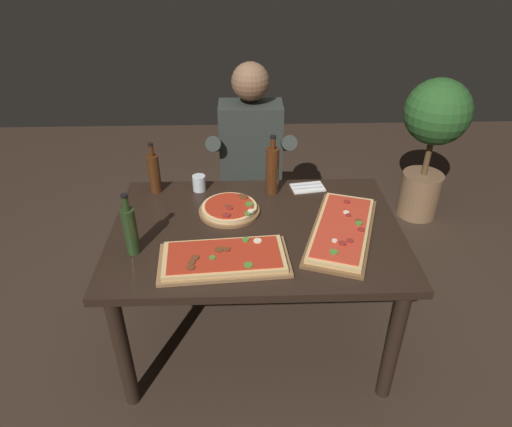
{
  "coord_description": "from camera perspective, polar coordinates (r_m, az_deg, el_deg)",
  "views": [
    {
      "loc": [
        -0.06,
        -1.83,
        2.0
      ],
      "look_at": [
        0.0,
        0.05,
        0.79
      ],
      "focal_mm": 32.18,
      "sensor_mm": 36.0,
      "label": 1
    }
  ],
  "objects": [
    {
      "name": "oil_bottle_amber",
      "position": [
        2.53,
        -12.55,
        4.96
      ],
      "size": [
        0.06,
        0.06,
        0.28
      ],
      "color": "#47230F",
      "rests_on": "dining_table"
    },
    {
      "name": "pizza_round_far",
      "position": [
        2.33,
        -3.31,
        0.59
      ],
      "size": [
        0.31,
        0.31,
        0.05
      ],
      "color": "brown",
      "rests_on": "dining_table"
    },
    {
      "name": "wine_bottle_dark",
      "position": [
        2.45,
        2.05,
        5.46
      ],
      "size": [
        0.07,
        0.07,
        0.33
      ],
      "color": "#47230F",
      "rests_on": "dining_table"
    },
    {
      "name": "diner_chair",
      "position": [
        3.08,
        -0.65,
        3.33
      ],
      "size": [
        0.44,
        0.44,
        0.87
      ],
      "color": "black",
      "rests_on": "ground_plane"
    },
    {
      "name": "napkin_cutlery_set",
      "position": [
        2.57,
        6.43,
        3.24
      ],
      "size": [
        0.2,
        0.14,
        0.01
      ],
      "color": "white",
      "rests_on": "dining_table"
    },
    {
      "name": "potted_plant_corner",
      "position": [
        3.62,
        21.13,
        9.23
      ],
      "size": [
        0.47,
        0.47,
        1.09
      ],
      "color": "#846042",
      "rests_on": "ground_plane"
    },
    {
      "name": "dining_table",
      "position": [
        2.28,
        0.04,
        -3.76
      ],
      "size": [
        1.4,
        0.96,
        0.74
      ],
      "color": "black",
      "rests_on": "ground_plane"
    },
    {
      "name": "ground_plane",
      "position": [
        2.71,
        0.04,
        -14.79
      ],
      "size": [
        6.4,
        6.4,
        0.0
      ],
      "primitive_type": "plane",
      "color": "#38281E"
    },
    {
      "name": "pizza_rectangular_front",
      "position": [
        2.0,
        -4.0,
        -5.56
      ],
      "size": [
        0.59,
        0.32,
        0.05
      ],
      "color": "olive",
      "rests_on": "dining_table"
    },
    {
      "name": "seated_diner",
      "position": [
        2.86,
        -0.62,
        6.62
      ],
      "size": [
        0.53,
        0.41,
        1.33
      ],
      "color": "#23232D",
      "rests_on": "ground_plane"
    },
    {
      "name": "vinegar_bottle_green",
      "position": [
        2.07,
        -15.37,
        -1.92
      ],
      "size": [
        0.06,
        0.06,
        0.3
      ],
      "color": "#233819",
      "rests_on": "dining_table"
    },
    {
      "name": "pizza_rectangular_left",
      "position": [
        2.21,
        10.63,
        -1.97
      ],
      "size": [
        0.46,
        0.69,
        0.05
      ],
      "color": "brown",
      "rests_on": "dining_table"
    },
    {
      "name": "tumbler_near_camera",
      "position": [
        2.53,
        -7.08,
        3.77
      ],
      "size": [
        0.07,
        0.07,
        0.09
      ],
      "color": "silver",
      "rests_on": "dining_table"
    }
  ]
}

